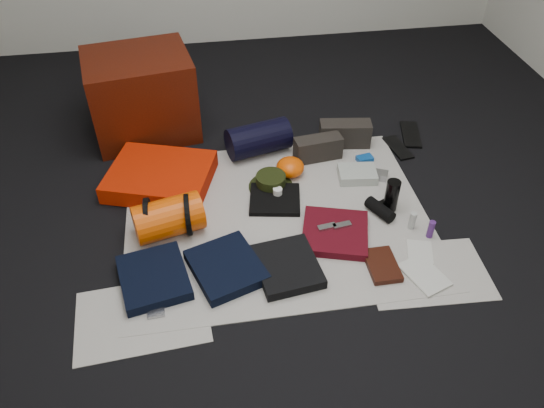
{
  "coord_description": "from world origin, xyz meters",
  "views": [
    {
      "loc": [
        -0.35,
        -2.06,
        1.94
      ],
      "look_at": [
        -0.03,
        -0.0,
        0.1
      ],
      "focal_mm": 35.0,
      "sensor_mm": 36.0,
      "label": 1
    }
  ],
  "objects": [
    {
      "name": "sack_strap_left",
      "position": [
        -0.66,
        -0.03,
        0.11
      ],
      "size": [
        0.02,
        0.22,
        0.22
      ],
      "primitive_type": "cylinder",
      "rotation": [
        0.0,
        1.57,
        0.0
      ],
      "color": "black",
      "rests_on": "newspaper_mat"
    },
    {
      "name": "newspaper_sheet_front_left",
      "position": [
        -0.7,
        -0.55,
        0.0
      ],
      "size": [
        0.61,
        0.44,
        0.0
      ],
      "primitive_type": "cube",
      "rotation": [
        0.0,
        0.0,
        0.07
      ],
      "color": "beige",
      "rests_on": "floor"
    },
    {
      "name": "red_cabinet",
      "position": [
        -0.7,
        0.96,
        0.26
      ],
      "size": [
        0.7,
        0.61,
        0.52
      ],
      "primitive_type": "cube",
      "rotation": [
        0.0,
        0.0,
        0.16
      ],
      "color": "#441005",
      "rests_on": "floor"
    },
    {
      "name": "compact_camera",
      "position": [
        0.64,
        0.24,
        0.03
      ],
      "size": [
        0.12,
        0.1,
        0.04
      ],
      "primitive_type": "cube",
      "rotation": [
        0.0,
        0.0,
        -0.45
      ],
      "color": "#A4A5A9",
      "rests_on": "newspaper_mat"
    },
    {
      "name": "floor",
      "position": [
        0.0,
        0.0,
        -0.01
      ],
      "size": [
        4.5,
        4.5,
        0.02
      ],
      "primitive_type": "cube",
      "color": "black",
      "rests_on": "ground"
    },
    {
      "name": "flip_flop_left",
      "position": [
        0.85,
        0.51,
        0.01
      ],
      "size": [
        0.13,
        0.26,
        0.01
      ],
      "primitive_type": "cube",
      "rotation": [
        0.0,
        0.0,
        0.17
      ],
      "color": "black",
      "rests_on": "floor"
    },
    {
      "name": "boonie_brim",
      "position": [
        0.01,
        0.25,
        0.01
      ],
      "size": [
        0.32,
        0.32,
        0.01
      ],
      "primitive_type": "cylinder",
      "rotation": [
        0.0,
        0.0,
        -0.29
      ],
      "color": "black",
      "rests_on": "newspaper_mat"
    },
    {
      "name": "newspaper_mat",
      "position": [
        0.0,
        0.0,
        0.0
      ],
      "size": [
        1.6,
        1.3,
        0.01
      ],
      "primitive_type": "cube",
      "color": "beige",
      "rests_on": "floor"
    },
    {
      "name": "energy_bar_b",
      "position": [
        0.31,
        -0.17,
        0.06
      ],
      "size": [
        0.1,
        0.05,
        0.01
      ],
      "primitive_type": "cube",
      "rotation": [
        0.0,
        0.0,
        0.14
      ],
      "color": "#A4A5A9",
      "rests_on": "red_shirt"
    },
    {
      "name": "stuff_sack",
      "position": [
        -0.56,
        -0.03,
        0.11
      ],
      "size": [
        0.38,
        0.28,
        0.2
      ],
      "primitive_type": "cylinder",
      "rotation": [
        0.0,
        1.57,
        0.25
      ],
      "color": "#DF4903",
      "rests_on": "newspaper_mat"
    },
    {
      "name": "first_aid_pouch",
      "position": [
        0.52,
        0.26,
        0.03
      ],
      "size": [
        0.23,
        0.19,
        0.05
      ],
      "primitive_type": "cube",
      "rotation": [
        0.0,
        0.0,
        -0.12
      ],
      "color": "#9EA59D",
      "rests_on": "newspaper_mat"
    },
    {
      "name": "energy_bar_a",
      "position": [
        0.23,
        -0.17,
        0.06
      ],
      "size": [
        0.1,
        0.05,
        0.01
      ],
      "primitive_type": "cube",
      "rotation": [
        0.0,
        0.0,
        0.14
      ],
      "color": "#A4A5A9",
      "rests_on": "red_shirt"
    },
    {
      "name": "hiking_boot_right",
      "position": [
        0.53,
        0.6,
        0.08
      ],
      "size": [
        0.33,
        0.16,
        0.16
      ],
      "primitive_type": "cube",
      "rotation": [
        0.0,
        0.0,
        -0.14
      ],
      "color": "#292420",
      "rests_on": "newspaper_mat"
    },
    {
      "name": "trousers_charcoal",
      "position": [
        -0.02,
        -0.38,
        0.03
      ],
      "size": [
        0.33,
        0.37,
        0.05
      ],
      "primitive_type": "cube",
      "rotation": [
        0.0,
        0.0,
        0.14
      ],
      "color": "black",
      "rests_on": "newspaper_mat"
    },
    {
      "name": "sunglasses",
      "position": [
        0.59,
        -0.0,
        0.02
      ],
      "size": [
        0.11,
        0.08,
        0.02
      ],
      "primitive_type": "cube",
      "rotation": [
        0.0,
        0.0,
        0.42
      ],
      "color": "black",
      "rests_on": "newspaper_mat"
    },
    {
      "name": "sleeping_pad",
      "position": [
        -0.61,
        0.38,
        0.06
      ],
      "size": [
        0.68,
        0.61,
        0.1
      ],
      "primitive_type": "cube",
      "rotation": [
        0.0,
        0.0,
        -0.32
      ],
      "color": "red",
      "rests_on": "newspaper_mat"
    },
    {
      "name": "trousers_navy_a",
      "position": [
        -0.65,
        -0.36,
        0.03
      ],
      "size": [
        0.37,
        0.4,
        0.05
      ],
      "primitive_type": "cube",
      "rotation": [
        0.0,
        0.0,
        0.2
      ],
      "color": "black",
      "rests_on": "newspaper_mat"
    },
    {
      "name": "black_tshirt",
      "position": [
        0.01,
        0.13,
        0.02
      ],
      "size": [
        0.32,
        0.3,
        0.03
      ],
      "primitive_type": "cube",
      "rotation": [
        0.0,
        0.0,
        -0.17
      ],
      "color": "black",
      "rests_on": "newspaper_mat"
    },
    {
      "name": "paperback_book",
      "position": [
        0.44,
        -0.44,
        0.02
      ],
      "size": [
        0.14,
        0.22,
        0.03
      ],
      "primitive_type": "cube",
      "rotation": [
        0.0,
        0.0,
        0.01
      ],
      "color": "black",
      "rests_on": "newspaper_mat"
    },
    {
      "name": "toiletry_clear",
      "position": [
        0.68,
        -0.2,
        0.06
      ],
      "size": [
        0.04,
        0.04,
        0.1
      ],
      "primitive_type": "cylinder",
      "rotation": [
        0.0,
        0.0,
        -0.26
      ],
      "color": "#A9ADA8",
      "rests_on": "newspaper_mat"
    },
    {
      "name": "navy_duffel",
      "position": [
        -0.02,
        0.6,
        0.1
      ],
      "size": [
        0.41,
        0.28,
        0.2
      ],
      "primitive_type": "cylinder",
      "rotation": [
        0.0,
        1.57,
        0.25
      ],
      "color": "black",
      "rests_on": "newspaper_mat"
    },
    {
      "name": "orange_stuff_sack",
      "position": [
        0.14,
        0.35,
        0.06
      ],
      "size": [
        0.19,
        0.19,
        0.11
      ],
      "primitive_type": "ellipsoid",
      "rotation": [
        0.0,
        0.0,
        -0.19
      ],
      "color": "#DF4903",
      "rests_on": "newspaper_mat"
    },
    {
      "name": "trousers_navy_b",
      "position": [
        -0.3,
        -0.34,
        0.03
      ],
      "size": [
        0.4,
        0.43,
        0.05
      ],
      "primitive_type": "cube",
      "rotation": [
        0.0,
        0.0,
        0.33
      ],
      "color": "black",
      "rests_on": "newspaper_mat"
    },
    {
      "name": "flip_flop_right",
      "position": [
        0.98,
        0.63,
        0.01
      ],
      "size": [
        0.17,
        0.31,
        0.02
      ],
      "primitive_type": "cube",
      "rotation": [
        0.0,
        0.0,
        -0.24
      ],
      "color": "black",
      "rests_on": "floor"
    },
    {
      "name": "hiking_boot_left",
      "position": [
        0.33,
        0.49,
        0.08
      ],
      "size": [
        0.3,
        0.14,
        0.14
      ],
      "primitive_type": "cube",
      "rotation": [
        0.0,
        0.0,
        0.12
      ],
      "color": "#292420",
      "rests_on": "newspaper_mat"
    },
    {
      "name": "map_booklet",
      "position": [
        0.63,
        -0.52,
        0.01
      ],
      "size": [
        0.22,
        0.27,
        0.01
      ],
      "primitive_type": "cube",
      "rotation": [
        0.0,
        0.0,
        0.35
      ],
      "color": "beige",
      "rests_on": "newspaper_mat"
    },
    {
      "name": "newspaper_sheet_front_right",
      "position": [
        0.65,
        -0.5,
        0.0
      ],
      "size": [
        0.6,
        0.43,
        0.0
      ],
      "primitive_type": "cube",
      "rotation": [
        0.0,
        0.0,
        -0.05
      ],
      "color": "beige",
      "rests_on": "floor"
    },
    {
      "name": "water_bottle",
      "position": [
        0.62,
        -0.03,
        0.1
      ],
      "size": [
        0.1,
        0.1,
        0.19
      ],
      "primitive_type": "cylinder",
      "rotation": [
        0.0,
        0.0,
        -0.33
      ],
      "color": "black",
      "rests_on": "newspaper_mat"
    },
    {
      "name": "tape_roll",
      "position": [
        0.03,
        0.16,
        0.05
      ],
      "size": [
        0.05,
        0.05,
        0.04
      ],
      "primitive_type": "cylinder",
      "color": "white",
      "rests_on": "black_tshirt"
    },
    {
      "name": "toiletry_purple",
      "position": [
        0.75,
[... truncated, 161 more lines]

